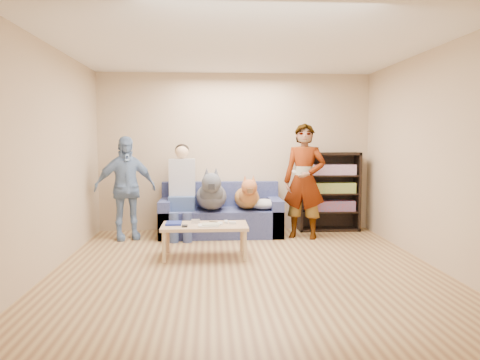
{
  "coord_description": "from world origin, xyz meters",
  "views": [
    {
      "loc": [
        -0.42,
        -5.28,
        1.52
      ],
      "look_at": [
        0.0,
        1.2,
        0.95
      ],
      "focal_mm": 35.0,
      "sensor_mm": 36.0,
      "label": 1
    }
  ],
  "objects": [
    {
      "name": "controller_b",
      "position": [
        -0.13,
        0.71,
        0.43
      ],
      "size": [
        0.09,
        0.06,
        0.03
      ],
      "primitive_type": "cube",
      "color": "silver",
      "rests_on": "coffee_table"
    },
    {
      "name": "wall_back",
      "position": [
        0.0,
        2.5,
        1.3
      ],
      "size": [
        4.5,
        0.0,
        4.5
      ],
      "primitive_type": "plane",
      "rotation": [
        1.57,
        0.0,
        0.0
      ],
      "color": "tan",
      "rests_on": "ground"
    },
    {
      "name": "dog_tan",
      "position": [
        0.16,
        1.96,
        0.63
      ],
      "size": [
        0.39,
        1.16,
        0.57
      ],
      "color": "#AB6F34",
      "rests_on": "sofa"
    },
    {
      "name": "controller_a",
      "position": [
        -0.21,
        0.79,
        0.43
      ],
      "size": [
        0.04,
        0.13,
        0.03
      ],
      "primitive_type": "cube",
      "color": "silver",
      "rests_on": "coffee_table"
    },
    {
      "name": "headphone_cup_b",
      "position": [
        -0.29,
        0.75,
        0.43
      ],
      "size": [
        0.07,
        0.07,
        0.02
      ],
      "primitive_type": "cylinder",
      "color": "white",
      "rests_on": "coffee_table"
    },
    {
      "name": "wall_left",
      "position": [
        -2.25,
        0.0,
        1.3
      ],
      "size": [
        0.0,
        5.0,
        5.0
      ],
      "primitive_type": "plane",
      "rotation": [
        1.57,
        0.0,
        1.57
      ],
      "color": "tan",
      "rests_on": "ground"
    },
    {
      "name": "sofa",
      "position": [
        -0.25,
        2.1,
        0.28
      ],
      "size": [
        1.9,
        0.85,
        0.82
      ],
      "color": "#515B93",
      "rests_on": "ground"
    },
    {
      "name": "camera_silver",
      "position": [
        -0.61,
        0.81,
        0.45
      ],
      "size": [
        0.11,
        0.06,
        0.05
      ],
      "primitive_type": "cube",
      "color": "#AFB0B4",
      "rests_on": "coffee_table"
    },
    {
      "name": "dog_gray",
      "position": [
        -0.4,
        1.89,
        0.67
      ],
      "size": [
        0.47,
        1.28,
        0.69
      ],
      "color": "#4B4E55",
      "rests_on": "sofa"
    },
    {
      "name": "headphone_cup_a",
      "position": [
        -0.29,
        0.67,
        0.43
      ],
      "size": [
        0.07,
        0.07,
        0.02
      ],
      "primitive_type": "cylinder",
      "color": "silver",
      "rests_on": "coffee_table"
    },
    {
      "name": "papers",
      "position": [
        -0.44,
        0.59,
        0.43
      ],
      "size": [
        0.26,
        0.2,
        0.02
      ],
      "primitive_type": "cube",
      "color": "beige",
      "rests_on": "coffee_table"
    },
    {
      "name": "pen_black",
      "position": [
        -0.37,
        0.87,
        0.42
      ],
      "size": [
        0.13,
        0.08,
        0.01
      ],
      "primitive_type": "cylinder",
      "rotation": [
        0.0,
        1.57,
        -0.52
      ],
      "color": "black",
      "rests_on": "coffee_table"
    },
    {
      "name": "wallet",
      "position": [
        -0.74,
        0.57,
        0.43
      ],
      "size": [
        0.07,
        0.12,
        0.02
      ],
      "primitive_type": "cube",
      "color": "black",
      "rests_on": "coffee_table"
    },
    {
      "name": "magazine",
      "position": [
        -0.41,
        0.61,
        0.44
      ],
      "size": [
        0.22,
        0.17,
        0.01
      ],
      "primitive_type": "cube",
      "color": "#AEAB8B",
      "rests_on": "coffee_table"
    },
    {
      "name": "person_seated",
      "position": [
        -0.85,
        1.97,
        0.77
      ],
      "size": [
        0.4,
        0.73,
        1.47
      ],
      "color": "#3E628A",
      "rests_on": "sofa"
    },
    {
      "name": "person_standing_right",
      "position": [
        1.02,
        1.76,
        0.88
      ],
      "size": [
        0.76,
        0.64,
        1.76
      ],
      "primitive_type": "imported",
      "rotation": [
        0.0,
        0.0,
        -0.41
      ],
      "color": "gray",
      "rests_on": "ground"
    },
    {
      "name": "notebook_blue",
      "position": [
        -0.89,
        0.74,
        0.43
      ],
      "size": [
        0.2,
        0.26,
        0.03
      ],
      "primitive_type": "cube",
      "color": "navy",
      "rests_on": "coffee_table"
    },
    {
      "name": "ground",
      "position": [
        0.0,
        0.0,
        0.0
      ],
      "size": [
        5.0,
        5.0,
        0.0
      ],
      "primitive_type": "plane",
      "color": "brown",
      "rests_on": "ground"
    },
    {
      "name": "held_controller",
      "position": [
        0.82,
        1.56,
        1.04
      ],
      "size": [
        0.05,
        0.12,
        0.03
      ],
      "primitive_type": "cube",
      "rotation": [
        0.0,
        0.0,
        -0.06
      ],
      "color": "white",
      "rests_on": "person_standing_right"
    },
    {
      "name": "blanket",
      "position": [
        0.42,
        1.91,
        0.51
      ],
      "size": [
        0.46,
        0.39,
        0.16
      ],
      "primitive_type": "ellipsoid",
      "color": "#B8B7BC",
      "rests_on": "sofa"
    },
    {
      "name": "wall_right",
      "position": [
        2.25,
        0.0,
        1.3
      ],
      "size": [
        0.0,
        5.0,
        5.0
      ],
      "primitive_type": "plane",
      "rotation": [
        1.57,
        0.0,
        -1.57
      ],
      "color": "tan",
      "rests_on": "ground"
    },
    {
      "name": "wall_front",
      "position": [
        0.0,
        -2.5,
        1.3
      ],
      "size": [
        4.5,
        0.0,
        4.5
      ],
      "primitive_type": "plane",
      "rotation": [
        -1.57,
        0.0,
        0.0
      ],
      "color": "tan",
      "rests_on": "ground"
    },
    {
      "name": "pen_orange",
      "position": [
        -0.51,
        0.53,
        0.42
      ],
      "size": [
        0.13,
        0.06,
        0.01
      ],
      "primitive_type": "cylinder",
      "rotation": [
        0.0,
        1.57,
        0.35
      ],
      "color": "orange",
      "rests_on": "coffee_table"
    },
    {
      "name": "coffee_table",
      "position": [
        -0.49,
        0.69,
        0.37
      ],
      "size": [
        1.1,
        0.6,
        0.42
      ],
      "color": "tan",
      "rests_on": "ground"
    },
    {
      "name": "ceiling",
      "position": [
        0.0,
        0.0,
        2.6
      ],
      "size": [
        5.0,
        5.0,
        0.0
      ],
      "primitive_type": "plane",
      "rotation": [
        3.14,
        0.0,
        0.0
      ],
      "color": "white",
      "rests_on": "ground"
    },
    {
      "name": "bookshelf",
      "position": [
        1.55,
        2.33,
        0.68
      ],
      "size": [
        1.0,
        0.34,
        1.3
      ],
      "color": "black",
      "rests_on": "ground"
    },
    {
      "name": "person_standing_left",
      "position": [
        -1.7,
        1.85,
        0.78
      ],
      "size": [
        0.99,
        0.68,
        1.57
      ],
      "primitive_type": "imported",
      "rotation": [
        0.0,
        0.0,
        0.36
      ],
      "color": "#7A97C4",
      "rests_on": "ground"
    }
  ]
}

